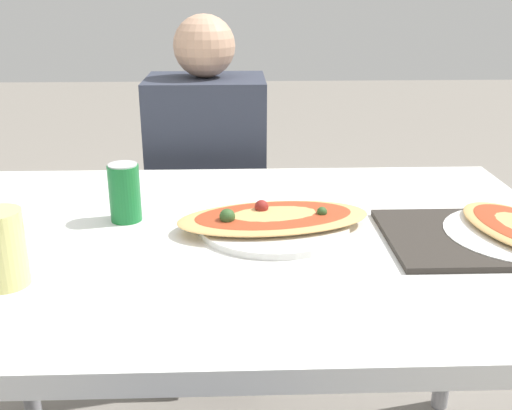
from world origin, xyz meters
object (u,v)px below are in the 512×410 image
person_seated (208,175)px  drink_glass (2,248)px  dining_table (238,265)px  chair_far_seated (211,221)px  pizza_main (274,220)px  soda_can (125,193)px

person_seated → drink_glass: bearing=70.8°
person_seated → dining_table: bearing=97.5°
dining_table → drink_glass: size_ratio=10.38×
dining_table → person_seated: (-0.09, 0.67, -0.02)m
chair_far_seated → pizza_main: bearing=102.3°
dining_table → soda_can: 0.28m
dining_table → drink_glass: drink_glass is taller
soda_can → pizza_main: bearing=-10.6°
chair_far_seated → soda_can: (-0.15, -0.70, 0.35)m
chair_far_seated → pizza_main: size_ratio=1.99×
drink_glass → dining_table: bearing=27.0°
pizza_main → soda_can: (-0.31, 0.06, 0.04)m
person_seated → pizza_main: (0.16, -0.64, 0.10)m
person_seated → drink_glass: (-0.30, -0.87, 0.15)m
chair_far_seated → pizza_main: chair_far_seated is taller
chair_far_seated → person_seated: bearing=90.0°
person_seated → chair_far_seated: bearing=-90.0°
dining_table → person_seated: bearing=97.5°
person_seated → pizza_main: size_ratio=2.74×
pizza_main → person_seated: bearing=104.4°
dining_table → drink_glass: bearing=-153.0°
soda_can → drink_glass: size_ratio=0.95×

